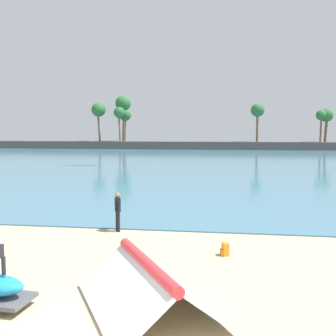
# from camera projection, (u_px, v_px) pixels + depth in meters

# --- Properties ---
(sea) EXTENTS (220.00, 114.83, 0.06)m
(sea) POSITION_uv_depth(u_px,v_px,m) (207.00, 154.00, 73.68)
(sea) COLOR teal
(sea) RESTS_ON ground
(palm_headland) EXTENTS (105.89, 6.00, 12.95)m
(palm_headland) POSITION_uv_depth(u_px,v_px,m) (221.00, 138.00, 90.28)
(palm_headland) COLOR #514C47
(palm_headland) RESTS_ON ground
(folded_kite) EXTENTS (4.26, 4.75, 1.19)m
(folded_kite) POSITION_uv_depth(u_px,v_px,m) (147.00, 276.00, 9.53)
(folded_kite) COLOR white
(folded_kite) RESTS_ON ground
(person_at_waterline) EXTENTS (0.33, 0.51, 1.67)m
(person_at_waterline) POSITION_uv_depth(u_px,v_px,m) (118.00, 210.00, 16.92)
(person_at_waterline) COLOR black
(person_at_waterline) RESTS_ON ground
(backpack_near_kite) EXTENTS (0.33, 0.34, 0.44)m
(backpack_near_kite) POSITION_uv_depth(u_px,v_px,m) (225.00, 249.00, 13.70)
(backpack_near_kite) COLOR orange
(backpack_near_kite) RESTS_ON ground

